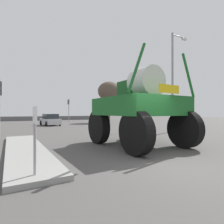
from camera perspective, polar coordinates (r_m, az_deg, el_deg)
The scene contains 10 objects.
ground_plane at distance 23.09m, azimuth -17.64°, elevation -4.40°, with size 120.00×120.00×0.00m, color #4C4947.
median_island at distance 9.22m, azimuth -25.48°, elevation -10.48°, with size 1.56×9.13×0.15m, color gray.
lane_arrow_sign at distance 5.05m, azimuth -23.03°, elevation -4.53°, with size 0.07×0.60×1.74m.
oversize_sprayer at distance 9.60m, azimuth 8.51°, elevation 1.16°, with size 4.08×5.27×4.55m.
sedan_ahead at distance 25.53m, azimuth -18.79°, elevation -2.38°, with size 2.19×4.24×1.52m.
traffic_signal_near_right at distance 15.77m, azimuth 4.11°, elevation 3.59°, with size 0.24×0.54×3.77m.
traffic_signal_far_left at distance 33.73m, azimuth -13.45°, elevation 2.06°, with size 0.24×0.55×4.11m.
streetlight_near_right at distance 17.53m, azimuth 18.71°, elevation 10.26°, with size 1.89×0.24×8.86m.
bare_tree_right at distance 31.67m, azimuth -0.90°, elevation 6.48°, with size 3.91×3.91×7.05m.
roadside_barrier at distance 41.27m, azimuth -22.99°, elevation -1.87°, with size 29.57×0.24×0.90m, color #59595B.
Camera 1 is at (-4.80, -4.51, 1.74)m, focal length 29.18 mm.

